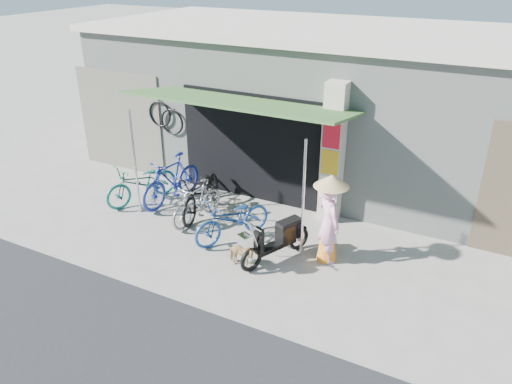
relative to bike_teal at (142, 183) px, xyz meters
The scene contains 13 objects.
ground 3.50m from the bike_teal, 20.09° to the right, with size 80.00×80.00×0.00m, color gray.
bicycle_shop 5.26m from the bike_teal, 50.18° to the left, with size 12.30×5.30×3.66m.
shop_pillar 4.42m from the bike_teal, 16.99° to the left, with size 0.42×0.44×3.00m.
awning 3.14m from the bike_teal, 10.48° to the left, with size 4.60×1.88×2.72m.
neighbour_left 2.38m from the bike_teal, 141.25° to the left, with size 2.60×0.06×2.60m, color #6B665B.
bike_teal is the anchor object (origin of this frame).
bike_blue 0.69m from the bike_teal, 26.21° to the left, with size 0.53×1.87×1.13m, color #22339C.
bike_black 1.53m from the bike_teal, ahead, with size 0.68×1.95×1.03m, color black.
bike_silver 1.67m from the bike_teal, ahead, with size 0.43×1.53×0.92m, color silver.
bike_navy 2.76m from the bike_teal, 10.81° to the right, with size 0.61×1.74×0.91m, color #1F488F.
street_dog 3.60m from the bike_teal, 21.59° to the right, with size 0.28×0.61×0.52m, color tan.
moped 3.88m from the bike_teal, 11.27° to the right, with size 0.82×1.58×0.94m.
nun 4.67m from the bike_teal, ahead, with size 0.68×0.65×1.74m.
Camera 1 is at (3.88, -6.84, 5.22)m, focal length 35.00 mm.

